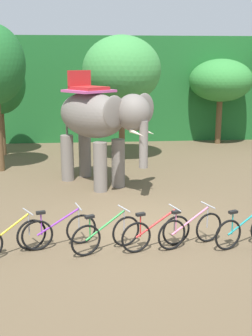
% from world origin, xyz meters
% --- Properties ---
extents(ground_plane, '(80.00, 80.00, 0.00)m').
position_xyz_m(ground_plane, '(0.00, 0.00, 0.00)').
color(ground_plane, brown).
extents(foliage_hedge, '(36.00, 6.00, 5.28)m').
position_xyz_m(foliage_hedge, '(0.00, 14.75, 2.64)').
color(foliage_hedge, '#1E6028').
rests_on(foliage_hedge, ground).
extents(tree_far_left, '(3.17, 3.17, 5.09)m').
position_xyz_m(tree_far_left, '(0.21, 7.55, 3.71)').
color(tree_far_left, brown).
rests_on(tree_far_left, ground).
extents(tree_center, '(3.10, 3.10, 4.18)m').
position_xyz_m(tree_center, '(5.36, 10.88, 3.13)').
color(tree_center, brown).
rests_on(tree_center, ground).
extents(elephant, '(3.44, 3.90, 3.78)m').
position_xyz_m(elephant, '(-0.88, 3.87, 2.20)').
color(elephant, slate).
rests_on(elephant, ground).
extents(bike_yellow, '(1.49, 0.92, 0.92)m').
position_xyz_m(bike_yellow, '(-2.94, -1.37, 0.39)').
color(bike_yellow, black).
rests_on(bike_yellow, ground).
extents(bike_purple, '(1.66, 0.64, 0.92)m').
position_xyz_m(bike_purple, '(-1.90, -1.02, 0.39)').
color(bike_purple, black).
rests_on(bike_purple, ground).
extents(bike_green, '(1.56, 0.83, 0.92)m').
position_xyz_m(bike_green, '(-0.86, -1.32, 0.39)').
color(bike_green, black).
rests_on(bike_green, ground).
extents(bike_red, '(1.64, 0.69, 0.92)m').
position_xyz_m(bike_red, '(0.26, -1.31, 0.39)').
color(bike_red, black).
rests_on(bike_red, ground).
extents(bike_pink, '(1.62, 0.74, 0.92)m').
position_xyz_m(bike_pink, '(1.05, -1.22, 0.39)').
color(bike_pink, black).
rests_on(bike_pink, ground).
extents(bike_teal, '(1.62, 0.74, 0.92)m').
position_xyz_m(bike_teal, '(2.29, -1.34, 0.39)').
color(bike_teal, black).
rests_on(bike_teal, ground).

